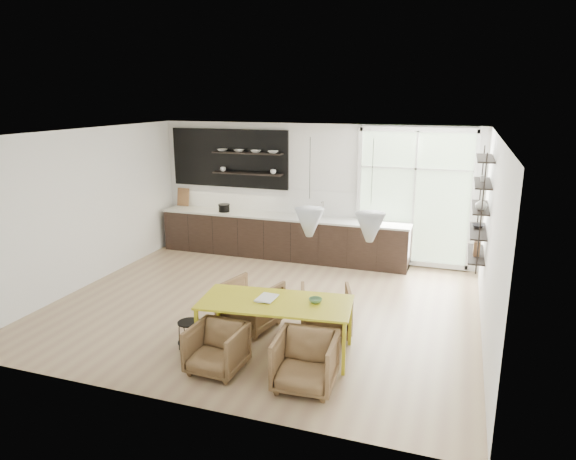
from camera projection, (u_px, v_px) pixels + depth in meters
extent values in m
cube|color=tan|center=(263.00, 306.00, 8.75)|extent=(7.00, 6.00, 0.01)
cube|color=white|center=(313.00, 191.00, 11.13)|extent=(7.00, 0.02, 2.90)
cube|color=white|center=(86.00, 208.00, 9.47)|extent=(0.02, 6.00, 2.90)
cube|color=white|center=(491.00, 242.00, 7.29)|extent=(0.02, 6.00, 2.90)
cube|color=white|center=(261.00, 133.00, 8.01)|extent=(7.00, 6.00, 0.01)
cube|color=#B2D1A5|center=(414.00, 198.00, 10.43)|extent=(2.20, 0.02, 2.70)
cube|color=silver|center=(414.00, 198.00, 10.40)|extent=(2.30, 0.08, 2.80)
cone|color=silver|center=(309.00, 223.00, 7.57)|extent=(0.44, 0.44, 0.42)
cone|color=silver|center=(370.00, 227.00, 7.29)|extent=(0.44, 0.44, 0.42)
cylinder|color=black|center=(310.00, 168.00, 7.37)|extent=(0.01, 0.01, 0.89)
cylinder|color=black|center=(372.00, 171.00, 7.09)|extent=(0.01, 0.01, 0.89)
cube|color=black|center=(282.00, 237.00, 11.26)|extent=(5.50, 0.65, 0.90)
cube|color=silver|center=(282.00, 217.00, 11.14)|extent=(5.54, 0.69, 0.04)
cube|color=white|center=(287.00, 201.00, 11.36)|extent=(5.50, 0.02, 0.55)
cube|color=black|center=(229.00, 158.00, 11.53)|extent=(2.80, 0.06, 1.30)
cube|color=black|center=(247.00, 153.00, 11.21)|extent=(1.60, 0.28, 0.03)
cube|color=black|center=(248.00, 173.00, 11.32)|extent=(1.60, 0.28, 0.03)
cube|color=olive|center=(183.00, 197.00, 12.09)|extent=(0.30, 0.10, 0.42)
cylinder|color=silver|center=(323.00, 209.00, 10.90)|extent=(0.02, 0.02, 0.40)
imported|color=white|center=(222.00, 150.00, 11.38)|extent=(0.22, 0.22, 0.05)
imported|color=white|center=(239.00, 151.00, 11.26)|extent=(0.22, 0.22, 0.05)
imported|color=white|center=(256.00, 151.00, 11.14)|extent=(0.22, 0.22, 0.05)
imported|color=white|center=(273.00, 152.00, 11.01)|extent=(0.22, 0.22, 0.05)
imported|color=white|center=(223.00, 169.00, 11.49)|extent=(0.12, 0.12, 0.10)
imported|color=white|center=(273.00, 172.00, 11.12)|extent=(0.12, 0.12, 0.10)
cylinder|color=black|center=(224.00, 208.00, 11.49)|extent=(0.25, 0.25, 0.15)
cube|color=black|center=(481.00, 215.00, 7.82)|extent=(0.02, 0.02, 1.90)
cube|color=black|center=(480.00, 200.00, 8.92)|extent=(0.02, 0.02, 1.90)
cube|color=black|center=(476.00, 254.00, 8.57)|extent=(0.26, 1.20, 0.02)
cube|color=black|center=(478.00, 231.00, 8.47)|extent=(0.26, 1.20, 0.02)
cube|color=black|center=(480.00, 207.00, 8.37)|extent=(0.26, 1.20, 0.02)
cube|color=black|center=(483.00, 183.00, 8.27)|extent=(0.26, 1.20, 0.03)
cube|color=black|center=(485.00, 158.00, 8.17)|extent=(0.26, 1.20, 0.03)
imported|color=white|center=(481.00, 204.00, 8.11)|extent=(0.18, 0.18, 0.19)
imported|color=#333338|center=(478.00, 226.00, 8.64)|extent=(0.22, 0.22, 0.05)
imported|color=white|center=(483.00, 179.00, 8.34)|extent=(0.10, 0.10, 0.09)
cube|color=olive|center=(477.00, 248.00, 8.45)|extent=(0.10, 0.18, 0.24)
cube|color=gold|center=(276.00, 302.00, 6.99)|extent=(2.16, 1.16, 0.03)
cube|color=gold|center=(197.00, 334.00, 6.89)|extent=(0.05, 0.05, 0.72)
cube|color=gold|center=(218.00, 310.00, 7.68)|extent=(0.05, 0.05, 0.72)
cube|color=gold|center=(344.00, 349.00, 6.49)|extent=(0.05, 0.05, 0.72)
cube|color=gold|center=(350.00, 321.00, 7.28)|extent=(0.05, 0.05, 0.72)
imported|color=brown|center=(251.00, 304.00, 7.86)|extent=(0.96, 0.97, 0.73)
imported|color=brown|center=(326.00, 310.00, 7.72)|extent=(0.94, 0.95, 0.69)
imported|color=brown|center=(217.00, 349.00, 6.60)|extent=(0.70, 0.72, 0.63)
imported|color=brown|center=(305.00, 362.00, 6.22)|extent=(0.77, 0.79, 0.68)
cylinder|color=black|center=(189.00, 322.00, 7.12)|extent=(0.32, 0.32, 0.02)
cylinder|color=black|center=(190.00, 342.00, 7.20)|extent=(0.34, 0.34, 0.01)
cylinder|color=black|center=(200.00, 337.00, 7.16)|extent=(0.01, 0.01, 0.42)
cylinder|color=black|center=(192.00, 331.00, 7.32)|extent=(0.01, 0.01, 0.42)
cylinder|color=black|center=(179.00, 336.00, 7.19)|extent=(0.01, 0.01, 0.42)
cylinder|color=black|center=(187.00, 341.00, 7.03)|extent=(0.01, 0.01, 0.42)
imported|color=white|center=(259.00, 297.00, 7.09)|extent=(0.26, 0.34, 0.03)
imported|color=#548257|center=(315.00, 300.00, 6.94)|extent=(0.18, 0.18, 0.06)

